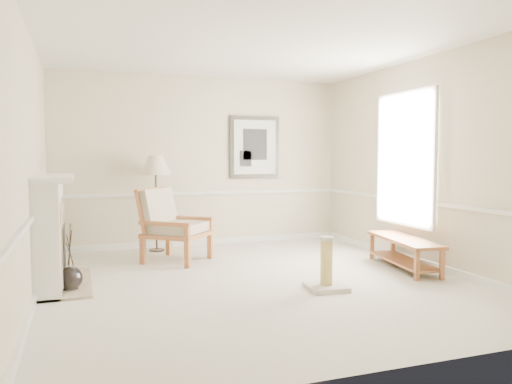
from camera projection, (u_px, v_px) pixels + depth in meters
ground at (255, 281)px, 6.14m from camera, size 5.50×5.50×0.00m
room at (263, 129)px, 6.13m from camera, size 5.04×5.54×2.92m
fireplace at (51, 232)px, 5.88m from camera, size 0.64×1.64×1.31m
floor_vase at (71, 279)px, 5.65m from camera, size 0.27×0.27×0.78m
armchair at (170, 222)px, 7.30m from camera, size 1.18×1.17×1.07m
floor_lamp at (156, 168)px, 8.02m from camera, size 0.60×0.60×1.55m
bench at (404, 248)px, 6.81m from camera, size 0.67×1.53×0.42m
scratching_post at (326, 273)px, 5.73m from camera, size 0.47×0.47×0.62m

